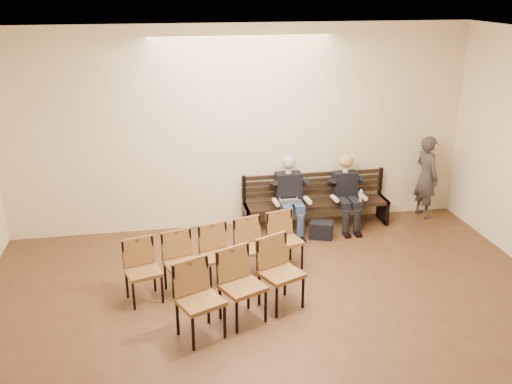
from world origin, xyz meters
TOP-DOWN VIEW (x-y plane):
  - room_walls at (0.00, 0.79)m, footprint 8.02×10.01m
  - bench at (1.28, 4.65)m, footprint 2.60×0.90m
  - seated_man at (0.76, 4.53)m, footprint 0.55×0.77m
  - seated_woman at (1.78, 4.53)m, footprint 0.51×0.71m
  - laptop at (0.73, 4.39)m, footprint 0.33×0.27m
  - water_bottle at (1.94, 4.25)m, footprint 0.07×0.07m
  - bag at (1.23, 4.15)m, footprint 0.46×0.39m
  - passerby at (3.38, 4.75)m, footprint 0.54×0.71m
  - chair_row_front at (-0.68, 2.91)m, footprint 2.67×1.18m
  - chair_row_back at (-0.49, 1.88)m, footprint 1.79×1.19m

SIDE VIEW (x-z plane):
  - bag at x=1.23m, z-range 0.00..0.29m
  - bench at x=1.28m, z-range 0.00..0.45m
  - chair_row_front at x=-0.68m, z-range 0.00..0.86m
  - chair_row_back at x=-0.49m, z-range 0.00..0.96m
  - water_bottle at x=1.94m, z-range 0.45..0.66m
  - laptop at x=0.73m, z-range 0.45..0.68m
  - seated_woman at x=1.78m, z-range 0.00..1.19m
  - seated_man at x=0.76m, z-range 0.00..1.33m
  - passerby at x=3.38m, z-range 0.00..1.76m
  - room_walls at x=0.00m, z-range 0.78..4.29m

